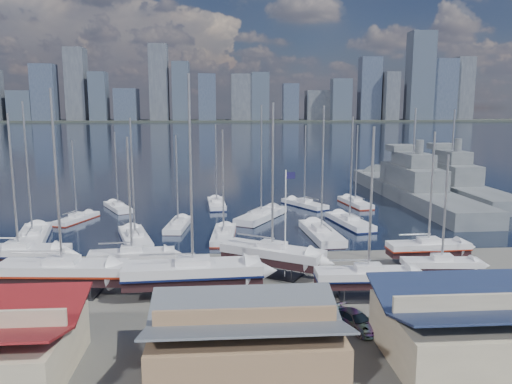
{
  "coord_description": "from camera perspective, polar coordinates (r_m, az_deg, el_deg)",
  "views": [
    {
      "loc": [
        -1.54,
        -56.03,
        16.69
      ],
      "look_at": [
        3.19,
        8.0,
        5.85
      ],
      "focal_mm": 35.0,
      "sensor_mm": 36.0,
      "label": 1
    }
  ],
  "objects": [
    {
      "name": "sailboat_moored_0",
      "position": [
        69.3,
        -24.14,
        -4.94
      ],
      "size": [
        5.99,
        12.72,
        18.34
      ],
      "rotation": [
        0.0,
        0.0,
        1.79
      ],
      "color": "black",
      "rests_on": "water"
    },
    {
      "name": "sailboat_moored_8",
      "position": [
        85.59,
        5.55,
        -1.5
      ],
      "size": [
        7.17,
        9.76,
        14.49
      ],
      "rotation": [
        0.0,
        0.0,
        2.09
      ],
      "color": "black",
      "rests_on": "water"
    },
    {
      "name": "sailboat_moored_4",
      "position": [
        71.06,
        -8.88,
        -3.85
      ],
      "size": [
        3.54,
        9.26,
        13.63
      ],
      "rotation": [
        0.0,
        0.0,
        1.46
      ],
      "color": "black",
      "rests_on": "water"
    },
    {
      "name": "sailboat_moored_5",
      "position": [
        85.59,
        -4.53,
        -1.48
      ],
      "size": [
        3.35,
        9.95,
        14.64
      ],
      "rotation": [
        0.0,
        0.0,
        1.63
      ],
      "color": "black",
      "rests_on": "water"
    },
    {
      "name": "sailboat_moored_6",
      "position": [
        64.85,
        -3.72,
        -5.07
      ],
      "size": [
        3.53,
        10.0,
        14.66
      ],
      "rotation": [
        0.0,
        0.0,
        1.49
      ],
      "color": "black",
      "rests_on": "water"
    },
    {
      "name": "far_shore",
      "position": [
        616.23,
        -4.12,
        8.11
      ],
      "size": [
        1400.0,
        80.0,
        2.2
      ],
      "primitive_type": "cube",
      "color": "#2D332D",
      "rests_on": "ground"
    },
    {
      "name": "ground",
      "position": [
        48.98,
        -2.2,
        -10.35
      ],
      "size": [
        1400.0,
        1400.0,
        0.0
      ],
      "primitive_type": "plane",
      "color": "#605E59",
      "rests_on": "ground"
    },
    {
      "name": "flagpole",
      "position": [
        48.64,
        3.46,
        -2.92
      ],
      "size": [
        0.96,
        0.12,
        10.84
      ],
      "color": "white",
      "rests_on": "ground"
    },
    {
      "name": "naval_ship_east",
      "position": [
        95.84,
        17.34,
        0.13
      ],
      "size": [
        8.65,
        48.52,
        18.35
      ],
      "rotation": [
        0.0,
        0.0,
        1.59
      ],
      "color": "slate",
      "rests_on": "water"
    },
    {
      "name": "sailboat_cradle_5",
      "position": [
        45.52,
        12.7,
        -9.45
      ],
      "size": [
        9.43,
        2.91,
        15.18
      ],
      "rotation": [
        0.0,
        0.0,
        -0.03
      ],
      "color": "#2D2D33",
      "rests_on": "ground"
    },
    {
      "name": "car_b",
      "position": [
        39.17,
        -1.68,
        -14.52
      ],
      "size": [
        4.43,
        2.24,
        1.39
      ],
      "primitive_type": "imported",
      "rotation": [
        0.0,
        0.0,
        1.38
      ],
      "color": "gray",
      "rests_on": "ground"
    },
    {
      "name": "sailboat_moored_7",
      "position": [
        75.65,
        0.6,
        -2.91
      ],
      "size": [
        8.9,
        11.92,
        17.93
      ],
      "rotation": [
        0.0,
        0.0,
        1.04
      ],
      "color": "black",
      "rests_on": "water"
    },
    {
      "name": "sailboat_cradle_0",
      "position": [
        56.52,
        -25.47,
        -6.35
      ],
      "size": [
        10.22,
        3.54,
        16.21
      ],
      "rotation": [
        0.0,
        0.0,
        -0.07
      ],
      "color": "#2D2D33",
      "rests_on": "ground"
    },
    {
      "name": "sailboat_moored_10",
      "position": [
        73.11,
        10.65,
        -3.53
      ],
      "size": [
        5.02,
        11.22,
        16.22
      ],
      "rotation": [
        0.0,
        0.0,
        1.76
      ],
      "color": "black",
      "rests_on": "water"
    },
    {
      "name": "water",
      "position": [
        356.43,
        -4.0,
        6.85
      ],
      "size": [
        1400.0,
        600.0,
        0.4
      ],
      "primitive_type": "cube",
      "color": "#182339",
      "rests_on": "ground"
    },
    {
      "name": "car_c",
      "position": [
        38.58,
        3.87,
        -14.79
      ],
      "size": [
        4.52,
        6.24,
        1.58
      ],
      "primitive_type": "imported",
      "rotation": [
        0.0,
        0.0,
        -0.38
      ],
      "color": "gray",
      "rests_on": "ground"
    },
    {
      "name": "sailboat_cradle_4",
      "position": [
        50.7,
        1.87,
        -7.1
      ],
      "size": [
        10.57,
        8.13,
        17.22
      ],
      "rotation": [
        0.0,
        0.0,
        -0.56
      ],
      "color": "#2D2D33",
      "rests_on": "ground"
    },
    {
      "name": "naval_ship_west",
      "position": [
        106.07,
        21.28,
        0.78
      ],
      "size": [
        7.4,
        44.39,
        17.99
      ],
      "rotation": [
        0.0,
        0.0,
        1.56
      ],
      "color": "slate",
      "rests_on": "water"
    },
    {
      "name": "sailboat_moored_9",
      "position": [
        65.83,
        7.46,
        -4.89
      ],
      "size": [
        4.14,
        11.98,
        17.77
      ],
      "rotation": [
        0.0,
        0.0,
        1.64
      ],
      "color": "black",
      "rests_on": "water"
    },
    {
      "name": "sailboat_moored_2",
      "position": [
        85.73,
        -15.5,
        -1.78
      ],
      "size": [
        6.26,
        9.11,
        13.5
      ],
      "rotation": [
        0.0,
        0.0,
        2.04
      ],
      "color": "black",
      "rests_on": "water"
    },
    {
      "name": "sailboat_moored_11",
      "position": [
        88.15,
        11.26,
        -1.31
      ],
      "size": [
        4.16,
        9.99,
        14.49
      ],
      "rotation": [
        0.0,
        0.0,
        1.72
      ],
      "color": "black",
      "rests_on": "water"
    },
    {
      "name": "car_d",
      "position": [
        40.07,
        11.3,
        -14.2
      ],
      "size": [
        3.6,
        4.92,
        1.32
      ],
      "primitive_type": "imported",
      "rotation": [
        0.0,
        0.0,
        0.43
      ],
      "color": "gray",
      "rests_on": "ground"
    },
    {
      "name": "sailboat_moored_3",
      "position": [
        64.84,
        -13.65,
        -5.33
      ],
      "size": [
        6.04,
        11.29,
        16.26
      ],
      "rotation": [
        0.0,
        0.0,
        1.86
      ],
      "color": "black",
      "rests_on": "water"
    },
    {
      "name": "shed_grey",
      "position": [
        33.4,
        -1.21,
        -16.23
      ],
      "size": [
        12.6,
        8.4,
        4.17
      ],
      "color": "#8C6B4C",
      "rests_on": "ground"
    },
    {
      "name": "shed_blue",
      "position": [
        37.59,
        24.73,
        -13.65
      ],
      "size": [
        13.65,
        9.45,
        4.71
      ],
      "color": "#BFB293",
      "rests_on": "ground"
    },
    {
      "name": "sailboat_moored_1",
      "position": [
        78.98,
        -19.8,
        -2.96
      ],
      "size": [
        5.21,
        8.71,
        12.6
      ],
      "rotation": [
        0.0,
        0.0,
        1.21
      ],
      "color": "black",
      "rests_on": "water"
    },
    {
      "name": "skyline",
      "position": [
        610.23,
        -4.91,
        11.65
      ],
      "size": [
        639.14,
        43.8,
        107.69
      ],
      "color": "#475166",
      "rests_on": "far_shore"
    },
    {
      "name": "sailboat_cradle_3",
      "position": [
        45.09,
        -7.22,
        -9.17
      ],
      "size": [
        12.43,
        4.07,
        19.54
      ],
      "rotation": [
        0.0,
        0.0,
        0.05
      ],
      "color": "#2D2D33",
      "rests_on": "ground"
    },
    {
      "name": "sailboat_cradle_2",
      "position": [
        51.97,
        -13.98,
        -7.16
      ],
      "size": [
        8.64,
        3.23,
        13.95
      ],
      "rotation": [
        0.0,
        0.0,
        0.1
      ],
      "color": "#2D2D33",
      "rests_on": "ground"
    },
    {
      "name": "car_a",
      "position": [
        40.67,
        -24.88,
        -14.55
      ],
      "size": [
        3.04,
        4.24,
        1.34
      ],
      "primitive_type": "imported",
      "rotation": [
        0.0,
        0.0,
        0.42
      ],
      "color": "gray",
      "rests_on": "ground"
    },
    {
      "name": "sailboat_cradle_1",
      "position": [
        48.5,
        -21.23,
        -8.48
      ],
      "size": [
        11.72,
        4.24,
        18.37
      ],
      "rotation": [
        0.0,
        0.0,
        -0.09
      ],
      "color": "#2D2D33",
      "rests_on": "ground"
    },
    {
      "name": "sailboat_cradle_6",
      "position": [
        56.56,
        19.08,
        -6.03
      ],
      "size": [
        8.85,
        2.82,
        14.29
      ],
      "rotation": [
        0.0,
        0.0,
        0.04
      ],
      "color": "#2D2D33",
      "rests_on": "ground"
    },
    {
      "name": "sailboat_cradle_7",
      "position": [
        51.37,
        20.44,
        -7.78
      ],
      "size": [
        7.6,
        2.69,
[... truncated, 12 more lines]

